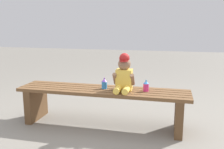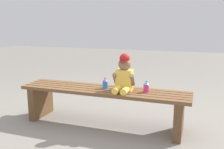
{
  "view_description": "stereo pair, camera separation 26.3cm",
  "coord_description": "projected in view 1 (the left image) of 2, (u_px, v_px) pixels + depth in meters",
  "views": [
    {
      "loc": [
        0.73,
        -2.56,
        1.14
      ],
      "look_at": [
        0.12,
        -0.05,
        0.6
      ],
      "focal_mm": 39.79,
      "sensor_mm": 36.0,
      "label": 1
    },
    {
      "loc": [
        0.98,
        -2.48,
        1.14
      ],
      "look_at": [
        0.12,
        -0.05,
        0.6
      ],
      "focal_mm": 39.79,
      "sensor_mm": 36.0,
      "label": 2
    }
  ],
  "objects": [
    {
      "name": "child_figure",
      "position": [
        124.0,
        75.0,
        2.65
      ],
      "size": [
        0.23,
        0.27,
        0.4
      ],
      "color": "#F2C64C",
      "rests_on": "park_bench"
    },
    {
      "name": "ground_plane",
      "position": [
        103.0,
        125.0,
        2.83
      ],
      "size": [
        16.0,
        16.0,
        0.0
      ],
      "primitive_type": "plane",
      "color": "gray"
    },
    {
      "name": "park_bench",
      "position": [
        103.0,
        100.0,
        2.77
      ],
      "size": [
        1.9,
        0.4,
        0.42
      ],
      "color": "brown",
      "rests_on": "ground_plane"
    },
    {
      "name": "sippy_cup_right",
      "position": [
        146.0,
        86.0,
        2.65
      ],
      "size": [
        0.06,
        0.06,
        0.12
      ],
      "color": "#E5337F",
      "rests_on": "park_bench"
    },
    {
      "name": "sippy_cup_left",
      "position": [
        104.0,
        83.0,
        2.75
      ],
      "size": [
        0.06,
        0.06,
        0.12
      ],
      "color": "#338CE5",
      "rests_on": "park_bench"
    }
  ]
}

